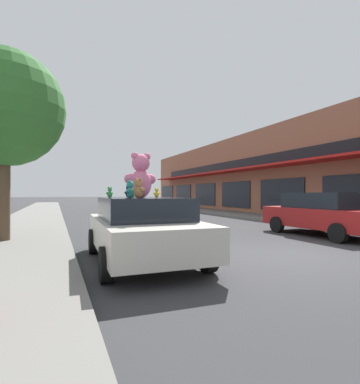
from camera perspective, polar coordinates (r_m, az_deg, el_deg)
ground_plane at (r=7.71m, az=20.53°, el=-11.36°), size 260.00×260.00×0.00m
storefront_row at (r=26.39m, az=26.14°, el=3.02°), size 15.18×41.03×5.98m
plush_art_car at (r=6.59m, az=-7.09°, el=-6.76°), size 2.18×4.20×1.39m
teddy_bear_giant at (r=6.53m, az=-7.48°, el=3.04°), size 0.73×0.46×0.98m
teddy_bear_yellow at (r=7.11m, az=-4.47°, el=-0.15°), size 0.17×0.11×0.23m
teddy_bear_black at (r=6.97m, az=-9.84°, el=-0.01°), size 0.20×0.15×0.26m
teddy_bear_green at (r=6.62m, az=-13.24°, el=-0.09°), size 0.18×0.15×0.24m
teddy_bear_teal at (r=5.79m, az=-9.46°, el=0.43°), size 0.21×0.25×0.34m
teddy_bear_brown at (r=5.60m, az=-7.94°, el=0.66°), size 0.23×0.29×0.39m
teddy_bear_cream at (r=7.49m, az=-8.98°, el=0.36°), size 0.24×0.26×0.37m
teddy_bear_blue at (r=7.39m, az=-7.20°, el=0.01°), size 0.21×0.13×0.27m
parked_car_far_center at (r=11.72m, az=25.84°, el=-3.62°), size 2.13×4.31×1.52m
street_tree at (r=10.44m, az=-30.51°, el=13.55°), size 3.42×3.42×5.58m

